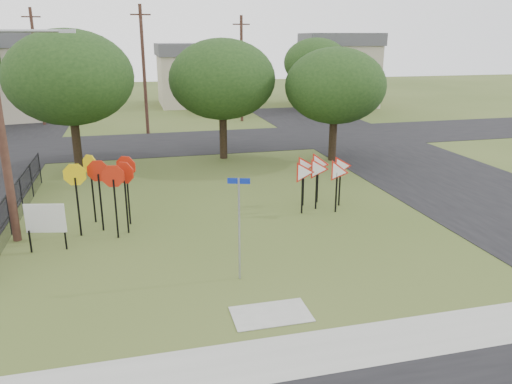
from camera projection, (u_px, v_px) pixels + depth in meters
ground at (249, 274)px, 15.02m from camera, size 140.00×140.00×0.00m
sidewalk at (293, 356)px, 11.13m from camera, size 30.00×1.60×0.02m
street_right at (422, 168)px, 27.07m from camera, size 8.00×50.00×0.02m
street_far at (181, 143)px, 33.54m from camera, size 60.00×8.00×0.02m
curb_pad at (271, 314)px, 12.80m from camera, size 2.00×1.20×0.02m
street_name_sign at (239, 223)px, 14.20m from camera, size 0.61×0.22×3.08m
stop_sign_cluster at (105, 179)px, 17.82m from camera, size 2.50×2.23×2.67m
yield_sign_cluster at (320, 170)px, 20.34m from camera, size 2.81×2.06×2.19m
info_board at (45, 220)px, 16.31m from camera, size 1.29×0.32×1.65m
far_pole_a at (144, 70)px, 35.42m from camera, size 1.40×0.24×9.00m
far_pole_b at (242, 68)px, 41.06m from camera, size 1.40×0.24×8.50m
far_pole_c at (37, 67)px, 39.12m from camera, size 1.40×0.24×9.00m
fence_run at (16, 204)px, 18.82m from camera, size 0.05×11.55×1.50m
house_mid at (198, 74)px, 52.06m from camera, size 8.40×8.40×6.20m
house_right at (338, 69)px, 51.46m from camera, size 8.30×8.30×7.20m
tree_near_left at (70, 78)px, 25.15m from camera, size 6.40×6.40×7.27m
tree_near_mid at (222, 79)px, 28.03m from camera, size 6.00×6.00×6.80m
tree_near_right at (335, 86)px, 27.67m from camera, size 5.60×5.60×6.33m
tree_far_right at (316, 63)px, 46.56m from camera, size 6.00×6.00×6.80m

